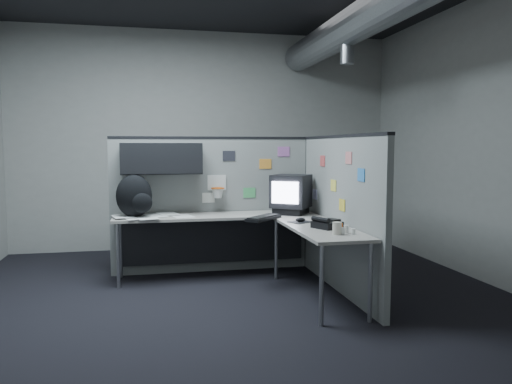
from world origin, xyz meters
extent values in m
cube|color=black|center=(0.00, 0.00, -0.01)|extent=(5.60, 5.60, 0.01)
cube|color=#9E9E99|center=(0.00, 2.80, 1.60)|extent=(5.60, 0.01, 3.20)
cube|color=#9E9E99|center=(0.00, -2.80, 1.60)|extent=(5.60, 0.01, 3.20)
cube|color=#9E9E99|center=(2.80, 0.00, 1.60)|extent=(0.01, 5.60, 3.20)
cylinder|color=slate|center=(1.40, 0.00, 2.85)|extent=(0.40, 5.49, 0.40)
cylinder|color=slate|center=(1.40, 0.80, 2.60)|extent=(0.16, 0.16, 0.30)
cube|color=gray|center=(-0.08, 1.30, 0.80)|extent=(2.43, 0.06, 1.60)
cube|color=black|center=(-0.08, 1.30, 1.61)|extent=(2.43, 0.07, 0.03)
cube|color=black|center=(1.10, 1.30, 0.80)|extent=(0.07, 0.07, 1.60)
cube|color=black|center=(-0.70, 1.10, 1.38)|extent=(0.90, 0.35, 0.35)
cube|color=black|center=(-0.70, 0.93, 1.38)|extent=(0.90, 0.02, 0.33)
cube|color=silver|center=(-0.05, 1.26, 1.08)|extent=(0.22, 0.02, 0.18)
torus|color=#D85914|center=(-0.05, 1.17, 1.02)|extent=(0.16, 0.16, 0.01)
cone|color=white|center=(-0.05, 1.17, 0.96)|extent=(0.14, 0.14, 0.11)
cube|color=gray|center=(-0.95, 1.26, 1.02)|extent=(0.15, 0.01, 0.12)
cube|color=#26262D|center=(0.10, 1.26, 1.40)|extent=(0.15, 0.01, 0.12)
cube|color=#4CB266|center=(0.35, 1.26, 0.95)|extent=(0.15, 0.01, 0.12)
cube|color=orange|center=(0.55, 1.26, 1.30)|extent=(0.15, 0.01, 0.12)
cube|color=#B266B2|center=(0.78, 1.26, 1.45)|extent=(0.15, 0.01, 0.12)
cube|color=silver|center=(-0.15, 1.26, 0.90)|extent=(0.15, 0.01, 0.12)
cube|color=gray|center=(1.10, 0.22, 0.80)|extent=(0.06, 2.23, 1.60)
cube|color=black|center=(1.10, 0.22, 1.61)|extent=(0.07, 2.23, 0.03)
cube|color=#CC4C4C|center=(1.06, 0.65, 1.35)|extent=(0.01, 0.15, 0.12)
cube|color=#E5D84C|center=(1.06, 0.30, 1.10)|extent=(0.01, 0.15, 0.12)
cube|color=#D87F7F|center=(1.06, -0.10, 1.40)|extent=(0.01, 0.15, 0.12)
cube|color=silver|center=(1.06, 0.90, 0.95)|extent=(0.01, 0.15, 0.12)
cube|color=#337FCC|center=(1.06, -0.40, 1.25)|extent=(0.01, 0.15, 0.12)
cube|color=gold|center=(1.06, 0.05, 0.92)|extent=(0.01, 0.15, 0.12)
cube|color=#A29B92|center=(-0.10, 0.98, 0.71)|extent=(2.30, 0.56, 0.03)
cube|color=#A29B92|center=(0.78, -0.07, 0.71)|extent=(0.56, 1.55, 0.03)
cube|color=black|center=(-0.10, 1.20, 0.40)|extent=(2.18, 0.02, 0.55)
cylinder|color=gray|center=(-1.18, 0.76, 0.35)|extent=(0.04, 0.04, 0.70)
cylinder|color=gray|center=(-1.18, 1.20, 0.35)|extent=(0.04, 0.04, 0.70)
cylinder|color=gray|center=(0.56, 0.76, 0.35)|extent=(0.04, 0.04, 0.70)
cylinder|color=gray|center=(0.56, -0.78, 0.35)|extent=(0.04, 0.04, 0.70)
cylinder|color=gray|center=(1.00, -0.78, 0.35)|extent=(0.04, 0.04, 0.70)
cube|color=black|center=(0.77, 0.88, 0.77)|extent=(0.49, 0.50, 0.08)
cube|color=black|center=(0.77, 0.88, 1.00)|extent=(0.55, 0.55, 0.38)
cube|color=silver|center=(0.65, 0.71, 1.00)|extent=(0.26, 0.19, 0.25)
cube|color=black|center=(0.35, 0.49, 0.74)|extent=(0.46, 0.46, 0.03)
cube|color=black|center=(0.35, 0.49, 0.77)|extent=(0.41, 0.41, 0.01)
cube|color=black|center=(0.68, 0.23, 0.73)|extent=(0.27, 0.26, 0.01)
ellipsoid|color=black|center=(0.68, 0.23, 0.76)|extent=(0.12, 0.10, 0.04)
cube|color=black|center=(0.82, -0.19, 0.76)|extent=(0.29, 0.31, 0.06)
cylinder|color=black|center=(0.75, -0.21, 0.82)|extent=(0.13, 0.21, 0.05)
cube|color=black|center=(0.88, -0.17, 0.81)|extent=(0.14, 0.16, 0.02)
cylinder|color=silver|center=(0.89, -0.49, 0.77)|extent=(0.05, 0.05, 0.07)
cylinder|color=silver|center=(0.83, -0.55, 0.76)|extent=(0.05, 0.05, 0.06)
cylinder|color=silver|center=(0.93, -0.56, 0.76)|extent=(0.04, 0.04, 0.05)
cylinder|color=#D85914|center=(0.85, -0.44, 0.77)|extent=(0.05, 0.05, 0.08)
cylinder|color=beige|center=(0.78, -0.54, 0.79)|extent=(0.10, 0.10, 0.11)
cube|color=white|center=(-0.48, 0.93, 0.73)|extent=(0.29, 0.35, 0.00)
cube|color=white|center=(-0.77, 1.02, 0.73)|extent=(0.29, 0.35, 0.00)
cube|color=white|center=(-1.00, 0.85, 0.74)|extent=(0.29, 0.35, 0.00)
cube|color=white|center=(-0.64, 1.10, 0.74)|extent=(0.29, 0.35, 0.00)
cube|color=white|center=(-0.88, 0.80, 0.74)|extent=(0.29, 0.35, 0.00)
cube|color=white|center=(-1.13, 0.95, 0.75)|extent=(0.29, 0.35, 0.00)
ellipsoid|color=black|center=(-1.01, 0.95, 0.97)|extent=(0.45, 0.36, 0.48)
ellipsoid|color=black|center=(-0.92, 0.81, 0.90)|extent=(0.24, 0.17, 0.21)
camera|label=1|loc=(-0.83, -4.67, 1.51)|focal=35.00mm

